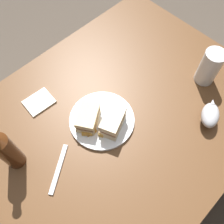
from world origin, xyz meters
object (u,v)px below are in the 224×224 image
object	(u,v)px
sandwich_half_left	(88,118)
fork	(59,169)
plate	(102,120)
napkin	(39,102)
cider_bottle	(6,150)
pint_glass	(209,68)
gravy_boat	(210,115)
sandwich_half_right	(113,122)

from	to	relation	value
sandwich_half_left	fork	size ratio (longest dim) A/B	0.71
plate	napkin	distance (m)	0.27
cider_bottle	napkin	xyz separation A→B (m)	(0.20, 0.14, -0.11)
pint_glass	cider_bottle	distance (m)	0.81
gravy_boat	fork	xyz separation A→B (m)	(-0.53, 0.25, -0.04)
sandwich_half_right	gravy_boat	world-z (taller)	sandwich_half_right
plate	fork	size ratio (longest dim) A/B	1.39
sandwich_half_left	pint_glass	xyz separation A→B (m)	(0.49, -0.19, 0.02)
sandwich_half_left	cider_bottle	world-z (taller)	cider_bottle
sandwich_half_left	napkin	world-z (taller)	sandwich_half_left
napkin	fork	world-z (taller)	napkin
plate	gravy_boat	bearing A→B (deg)	-44.03
sandwich_half_left	gravy_boat	world-z (taller)	sandwich_half_left
fork	plate	bearing A→B (deg)	-26.76
gravy_boat	napkin	distance (m)	0.67
plate	gravy_boat	size ratio (longest dim) A/B	1.99
plate	fork	bearing A→B (deg)	-172.50
plate	sandwich_half_left	size ratio (longest dim) A/B	1.95
plate	fork	world-z (taller)	plate
sandwich_half_right	cider_bottle	distance (m)	0.37
gravy_boat	cider_bottle	world-z (taller)	cider_bottle
sandwich_half_right	cider_bottle	size ratio (longest dim) A/B	0.47
plate	sandwich_half_left	bearing A→B (deg)	146.26
sandwich_half_right	fork	size ratio (longest dim) A/B	0.70
sandwich_half_left	fork	xyz separation A→B (m)	(-0.20, -0.06, -0.04)
plate	gravy_boat	world-z (taller)	gravy_boat
sandwich_half_left	pint_glass	size ratio (longest dim) A/B	0.83
gravy_boat	fork	distance (m)	0.59
pint_glass	napkin	bearing A→B (deg)	145.28
gravy_boat	fork	world-z (taller)	gravy_boat
fork	gravy_boat	bearing A→B (deg)	-59.56
gravy_boat	cider_bottle	size ratio (longest dim) A/B	0.46
sandwich_half_left	gravy_boat	xyz separation A→B (m)	(0.33, -0.31, -0.00)
cider_bottle	fork	world-z (taller)	cider_bottle
plate	fork	xyz separation A→B (m)	(-0.24, -0.03, -0.00)
cider_bottle	fork	xyz separation A→B (m)	(0.09, -0.13, -0.11)
plate	pint_glass	distance (m)	0.48
plate	napkin	bearing A→B (deg)	117.59
sandwich_half_left	napkin	bearing A→B (deg)	111.30
cider_bottle	sandwich_half_right	bearing A→B (deg)	-23.70
cider_bottle	fork	size ratio (longest dim) A/B	1.51
pint_glass	gravy_boat	bearing A→B (deg)	-140.85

